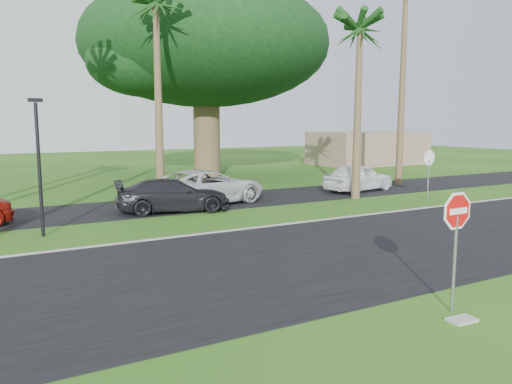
{
  "coord_description": "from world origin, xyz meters",
  "views": [
    {
      "loc": [
        -7.76,
        -9.58,
        3.84
      ],
      "look_at": [
        -0.62,
        3.22,
        1.8
      ],
      "focal_mm": 35.0,
      "sensor_mm": 36.0,
      "label": 1
    }
  ],
  "objects_px": {
    "car_dark": "(173,196)",
    "car_minivan": "(207,187)",
    "car_pickup": "(359,178)",
    "stop_sign_near": "(456,227)",
    "stop_sign_far": "(429,164)"
  },
  "relations": [
    {
      "from": "car_dark",
      "to": "car_minivan",
      "type": "distance_m",
      "value": 2.38
    },
    {
      "from": "car_dark",
      "to": "car_pickup",
      "type": "xyz_separation_m",
      "value": [
        11.36,
        1.12,
        0.06
      ]
    },
    {
      "from": "stop_sign_near",
      "to": "stop_sign_far",
      "type": "distance_m",
      "value": 15.91
    },
    {
      "from": "stop_sign_far",
      "to": "car_minivan",
      "type": "bearing_deg",
      "value": -20.94
    },
    {
      "from": "car_pickup",
      "to": "car_dark",
      "type": "bearing_deg",
      "value": 84.18
    },
    {
      "from": "car_minivan",
      "to": "car_dark",
      "type": "bearing_deg",
      "value": 106.42
    },
    {
      "from": "car_pickup",
      "to": "car_minivan",
      "type": "bearing_deg",
      "value": 78.38
    },
    {
      "from": "stop_sign_far",
      "to": "car_dark",
      "type": "distance_m",
      "value": 12.85
    },
    {
      "from": "stop_sign_far",
      "to": "car_minivan",
      "type": "relative_size",
      "value": 0.45
    },
    {
      "from": "stop_sign_near",
      "to": "car_minivan",
      "type": "bearing_deg",
      "value": 85.84
    },
    {
      "from": "stop_sign_far",
      "to": "car_dark",
      "type": "relative_size",
      "value": 0.54
    },
    {
      "from": "car_minivan",
      "to": "stop_sign_near",
      "type": "bearing_deg",
      "value": 163.39
    },
    {
      "from": "car_minivan",
      "to": "car_pickup",
      "type": "distance_m",
      "value": 9.28
    },
    {
      "from": "stop_sign_near",
      "to": "stop_sign_far",
      "type": "bearing_deg",
      "value": 43.73
    },
    {
      "from": "stop_sign_far",
      "to": "car_pickup",
      "type": "height_order",
      "value": "stop_sign_far"
    }
  ]
}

